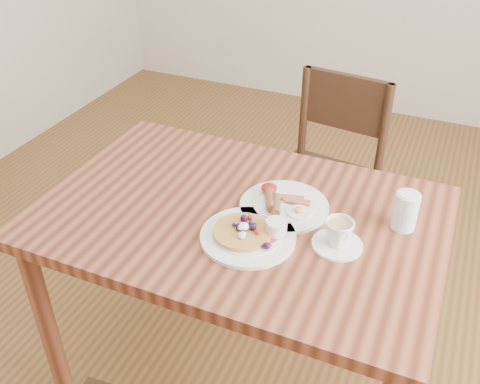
% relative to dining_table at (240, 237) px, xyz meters
% --- Properties ---
extents(ground, '(5.00, 5.00, 0.00)m').
position_rel_dining_table_xyz_m(ground, '(0.00, 0.00, -0.65)').
color(ground, brown).
rests_on(ground, ground).
extents(dining_table, '(1.20, 0.80, 0.75)m').
position_rel_dining_table_xyz_m(dining_table, '(0.00, 0.00, 0.00)').
color(dining_table, brown).
rests_on(dining_table, ground).
extents(chair_far, '(0.47, 0.47, 0.88)m').
position_rel_dining_table_xyz_m(chair_far, '(0.09, 0.74, -0.16)').
color(chair_far, '#361A13').
rests_on(chair_far, ground).
extents(pancake_plate, '(0.27, 0.27, 0.06)m').
position_rel_dining_table_xyz_m(pancake_plate, '(0.08, -0.11, 0.11)').
color(pancake_plate, white).
rests_on(pancake_plate, dining_table).
extents(breakfast_plate, '(0.27, 0.27, 0.04)m').
position_rel_dining_table_xyz_m(breakfast_plate, '(0.11, 0.07, 0.11)').
color(breakfast_plate, white).
rests_on(breakfast_plate, dining_table).
extents(teacup_saucer, '(0.14, 0.14, 0.08)m').
position_rel_dining_table_xyz_m(teacup_saucer, '(0.31, -0.04, 0.14)').
color(teacup_saucer, white).
rests_on(teacup_saucer, dining_table).
extents(water_glass, '(0.07, 0.07, 0.11)m').
position_rel_dining_table_xyz_m(water_glass, '(0.46, 0.12, 0.16)').
color(water_glass, silver).
rests_on(water_glass, dining_table).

